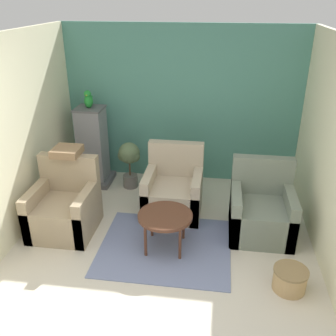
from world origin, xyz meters
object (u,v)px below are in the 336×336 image
at_px(armchair_middle, 173,192).
at_px(armchair_right, 261,212).
at_px(coffee_table, 165,218).
at_px(armchair_left, 65,209).
at_px(birdcage, 93,148).
at_px(wicker_basket, 290,279).
at_px(parrot, 89,100).
at_px(potted_plant, 129,159).

bearing_deg(armchair_middle, armchair_right, -17.28).
distance_m(coffee_table, armchair_right, 1.29).
height_order(coffee_table, armchair_left, armchair_left).
height_order(armchair_left, birdcage, birdcage).
relative_size(coffee_table, birdcage, 0.52).
bearing_deg(wicker_basket, coffee_table, 159.47).
relative_size(coffee_table, armchair_right, 0.69).
height_order(armchair_middle, parrot, parrot).
height_order(armchair_left, armchair_right, same).
bearing_deg(armchair_right, coffee_table, -156.99).
height_order(coffee_table, wicker_basket, coffee_table).
bearing_deg(birdcage, wicker_basket, -37.02).
bearing_deg(potted_plant, wicker_basket, -42.69).
height_order(coffee_table, parrot, parrot).
relative_size(armchair_right, parrot, 3.44).
bearing_deg(potted_plant, armchair_left, -113.28).
xyz_separation_m(parrot, potted_plant, (0.62, -0.09, -0.91)).
distance_m(armchair_middle, parrot, 1.93).
bearing_deg(birdcage, armchair_right, -23.05).
height_order(armchair_right, parrot, parrot).
xyz_separation_m(coffee_table, wicker_basket, (1.41, -0.53, -0.29)).
distance_m(armchair_right, birdcage, 2.84).
distance_m(coffee_table, birdcage, 2.15).
bearing_deg(armchair_right, birdcage, 156.95).
bearing_deg(parrot, wicker_basket, -37.05).
xyz_separation_m(armchair_right, birdcage, (-2.60, 1.11, 0.30)).
bearing_deg(coffee_table, wicker_basket, -20.53).
relative_size(armchair_middle, parrot, 3.44).
height_order(armchair_right, potted_plant, armchair_right).
bearing_deg(potted_plant, parrot, 171.39).
xyz_separation_m(armchair_right, parrot, (-2.60, 1.11, 1.09)).
bearing_deg(parrot, coffee_table, -48.58).
bearing_deg(wicker_basket, parrot, 142.95).
bearing_deg(potted_plant, armchair_middle, -39.16).
xyz_separation_m(coffee_table, armchair_left, (-1.36, 0.21, -0.12)).
xyz_separation_m(coffee_table, armchair_middle, (-0.01, 0.87, -0.12)).
distance_m(potted_plant, wicker_basket, 3.04).
distance_m(coffee_table, armchair_middle, 0.88).
bearing_deg(parrot, armchair_left, -87.76).
relative_size(armchair_left, wicker_basket, 2.63).
bearing_deg(armchair_left, armchair_right, 6.50).
bearing_deg(coffee_table, parrot, 131.42).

